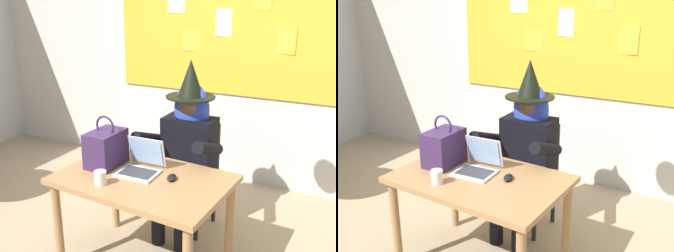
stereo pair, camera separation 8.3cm
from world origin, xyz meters
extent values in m
cube|color=beige|center=(0.00, 1.88, 1.32)|extent=(6.20, 0.10, 2.64)
cube|color=gold|center=(0.00, 1.82, 1.55)|extent=(2.40, 0.02, 1.20)
cube|color=gold|center=(0.61, 1.80, 1.53)|extent=(0.22, 0.02, 0.26)
cube|color=#F4E0C6|center=(0.01, 1.80, 1.68)|extent=(0.18, 0.01, 0.27)
cube|color=#F4E0C6|center=(-0.52, 1.80, 1.87)|extent=(0.21, 0.01, 0.20)
cube|color=gold|center=(-0.36, 1.80, 1.49)|extent=(0.20, 0.01, 0.23)
cube|color=#A37547|center=(0.10, 0.07, 0.70)|extent=(1.19, 0.82, 0.04)
cylinder|color=#A37547|center=(-0.43, -0.22, 0.34)|extent=(0.06, 0.06, 0.68)
cylinder|color=#A37547|center=(-0.40, 0.42, 0.34)|extent=(0.06, 0.06, 0.68)
cylinder|color=#A37547|center=(0.63, 0.37, 0.34)|extent=(0.06, 0.06, 0.68)
cube|color=black|center=(0.13, 0.74, 0.43)|extent=(0.44, 0.44, 0.04)
cube|color=black|center=(0.15, 0.92, 0.68)|extent=(0.38, 0.06, 0.45)
cylinder|color=#262628|center=(0.29, 0.56, 0.21)|extent=(0.04, 0.04, 0.41)
cylinder|color=#262628|center=(-0.05, 0.58, 0.21)|extent=(0.04, 0.04, 0.41)
cylinder|color=#262628|center=(0.31, 0.89, 0.21)|extent=(0.04, 0.04, 0.41)
cylinder|color=#262628|center=(-0.03, 0.92, 0.21)|extent=(0.04, 0.04, 0.41)
cylinder|color=black|center=(0.24, 0.38, 0.23)|extent=(0.11, 0.11, 0.45)
cylinder|color=black|center=(0.04, 0.37, 0.23)|extent=(0.11, 0.11, 0.45)
cylinder|color=black|center=(0.24, 0.55, 0.48)|extent=(0.16, 0.42, 0.15)
cylinder|color=black|center=(0.04, 0.54, 0.48)|extent=(0.16, 0.42, 0.15)
cube|color=black|center=(0.13, 0.76, 0.71)|extent=(0.43, 0.27, 0.52)
cylinder|color=black|center=(0.39, 0.53, 0.83)|extent=(0.10, 0.47, 0.24)
cylinder|color=black|center=(-0.11, 0.52, 0.83)|extent=(0.10, 0.47, 0.24)
sphere|color=brown|center=(0.13, 0.76, 1.07)|extent=(0.20, 0.20, 0.20)
ellipsoid|color=blue|center=(0.13, 0.79, 1.03)|extent=(0.31, 0.23, 0.44)
cylinder|color=black|center=(0.13, 0.76, 1.15)|extent=(0.40, 0.40, 0.01)
cone|color=black|center=(0.13, 0.76, 1.30)|extent=(0.21, 0.21, 0.30)
cube|color=#B7B7BC|center=(0.05, 0.09, 0.73)|extent=(0.29, 0.23, 0.01)
cube|color=#333338|center=(0.05, 0.09, 0.74)|extent=(0.24, 0.17, 0.00)
cube|color=#B7B7BC|center=(0.04, 0.23, 0.84)|extent=(0.28, 0.07, 0.22)
cube|color=#99B7E0|center=(0.04, 0.22, 0.84)|extent=(0.25, 0.06, 0.19)
ellipsoid|color=black|center=(0.29, 0.12, 0.74)|extent=(0.09, 0.12, 0.03)
cube|color=#38234C|center=(-0.24, 0.12, 0.85)|extent=(0.20, 0.30, 0.26)
torus|color=#38234C|center=(-0.24, 0.12, 1.02)|extent=(0.16, 0.02, 0.16)
cylinder|color=silver|center=(-0.08, -0.16, 0.77)|extent=(0.08, 0.08, 0.09)
camera|label=1|loc=(1.38, -1.96, 1.85)|focal=41.02mm
camera|label=2|loc=(1.45, -1.92, 1.85)|focal=41.02mm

